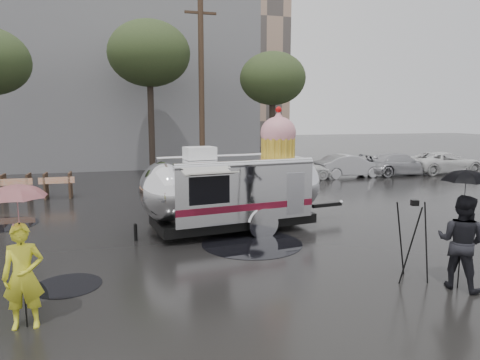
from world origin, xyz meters
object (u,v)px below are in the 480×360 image
object	(u,v)px
airstream_trailer	(236,186)
person_right	(461,242)
tripod	(413,232)
person_left	(23,276)

from	to	relation	value
airstream_trailer	person_right	world-z (taller)	airstream_trailer
person_right	tripod	size ratio (longest dim) A/B	1.10
person_left	person_right	distance (m)	7.55
tripod	person_right	bearing A→B (deg)	-27.37
person_left	airstream_trailer	bearing A→B (deg)	45.88
person_right	tripod	bearing A→B (deg)	18.47
airstream_trailer	person_left	xyz separation A→B (m)	(-4.60, -4.66, -0.43)
airstream_trailer	person_left	size ratio (longest dim) A/B	4.02
airstream_trailer	person_left	distance (m)	6.56
person_left	person_right	size ratio (longest dim) A/B	0.92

